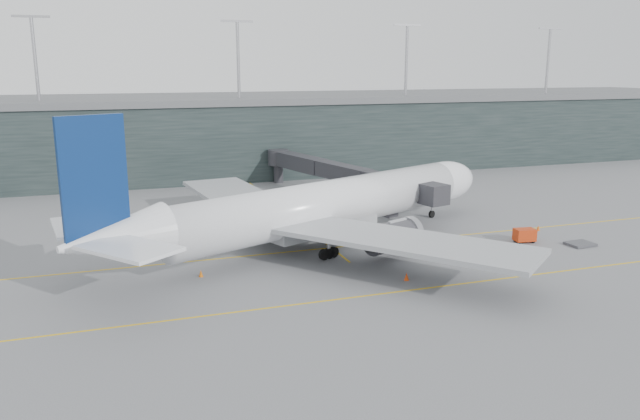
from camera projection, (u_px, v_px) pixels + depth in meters
name	position (u px, v px, depth m)	size (l,w,h in m)	color
ground	(282.00, 243.00, 76.10)	(320.00, 320.00, 0.00)	#5C5C61
taxiline_a	(291.00, 252.00, 72.41)	(160.00, 0.25, 0.02)	gold
taxiline_b	(339.00, 299.00, 57.65)	(160.00, 0.25, 0.02)	gold
taxiline_lead_main	(279.00, 206.00, 96.12)	(0.25, 60.00, 0.02)	gold
terminal	(206.00, 133.00, 127.89)	(240.00, 36.00, 29.00)	black
main_aircraft	(324.00, 206.00, 74.15)	(57.81, 53.32, 16.96)	white
jet_bridge	(344.00, 171.00, 100.35)	(13.18, 44.47, 6.16)	#29292D
gse_cart	(525.00, 235.00, 76.13)	(2.66, 1.88, 1.68)	#B12D0C
baggage_dolly	(580.00, 244.00, 74.94)	(3.07, 2.46, 0.31)	#3E3E43
uld_a	(225.00, 221.00, 82.82)	(2.06, 1.70, 1.78)	#3E3E43
uld_b	(233.00, 217.00, 85.21)	(1.91, 1.55, 1.70)	#3E3E43
uld_c	(262.00, 216.00, 85.62)	(2.11, 1.80, 1.72)	#3E3E43
cone_nose	(538.00, 228.00, 81.62)	(0.46, 0.46, 0.73)	#D54F0B
cone_wing_stbd	(407.00, 276.00, 62.66)	(0.50, 0.50, 0.80)	red
cone_wing_port	(336.00, 216.00, 88.02)	(0.46, 0.46, 0.73)	#DF3F0C
cone_tail	(201.00, 273.00, 63.72)	(0.46, 0.46, 0.74)	#CA5D0B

